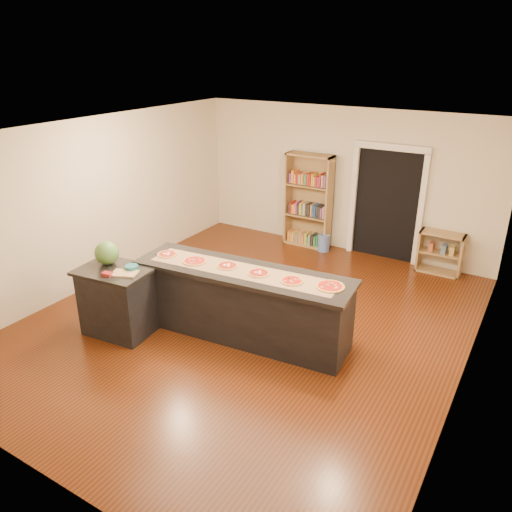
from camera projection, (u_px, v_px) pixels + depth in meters
The scene contains 18 objects.
room at pixel (249, 234), 6.96m from camera, with size 6.00×7.00×2.80m.
doorway at pixel (387, 198), 9.34m from camera, with size 1.40×0.09×2.21m.
kitchen_island at pixel (243, 303), 6.97m from camera, with size 3.09×0.84×1.02m.
side_counter at pixel (118, 301), 7.07m from camera, with size 1.00×0.73×0.99m.
bookshelf at pixel (308, 201), 10.03m from camera, with size 0.95×0.34×1.89m, color #A2814F.
low_shelf at pixel (440, 253), 8.99m from camera, with size 0.77×0.33×0.77m, color #A2814F.
waste_bin at pixel (324, 243), 10.03m from camera, with size 0.23×0.23×0.34m, color #5471BB.
kraft_paper at pixel (242, 271), 6.76m from camera, with size 2.68×0.48×0.00m, color olive.
watermelon at pixel (107, 253), 6.97m from camera, with size 0.34×0.34×0.34m, color #144214.
cutting_board at pixel (125, 273), 6.72m from camera, with size 0.34×0.23×0.02m, color tan.
package_red at pixel (107, 274), 6.67m from camera, with size 0.13×0.09×0.05m, color maroon.
package_teal at pixel (132, 268), 6.83m from camera, with size 0.18×0.18×0.07m, color #195966.
pizza_a at pixel (167, 254), 7.26m from camera, with size 0.29×0.29×0.02m.
pizza_b at pixel (195, 261), 7.04m from camera, with size 0.35×0.35×0.02m.
pizza_c at pixel (227, 266), 6.89m from camera, with size 0.30×0.30×0.02m.
pizza_d at pixel (259, 273), 6.66m from camera, with size 0.29×0.29×0.02m.
pizza_e at pixel (292, 281), 6.44m from camera, with size 0.31×0.31×0.02m.
pizza_f at pixel (330, 286), 6.29m from camera, with size 0.35×0.35×0.02m.
Camera 1 is at (3.47, -5.53, 3.84)m, focal length 35.00 mm.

